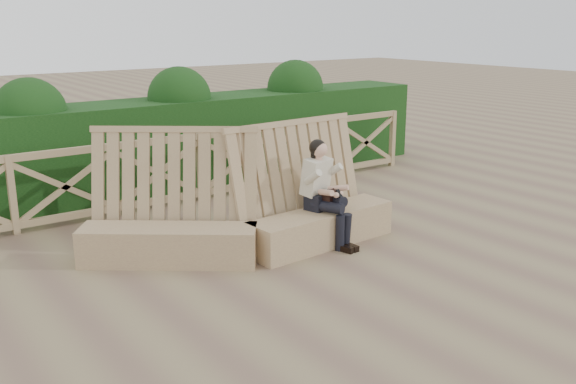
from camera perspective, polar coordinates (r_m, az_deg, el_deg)
ground at (r=7.32m, az=0.53°, el=-7.74°), size 60.00×60.00×0.00m
bench at (r=8.05m, az=-3.75°, el=-2.58°), size 3.94×1.91×1.58m
woman at (r=8.24m, az=3.18°, el=0.31°), size 0.47×0.85×1.37m
guardrail at (r=10.04m, az=-11.41°, el=1.67°), size 10.10×0.09×1.10m
hedge at (r=11.08m, az=-14.08°, el=3.82°), size 12.00×1.20×1.50m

